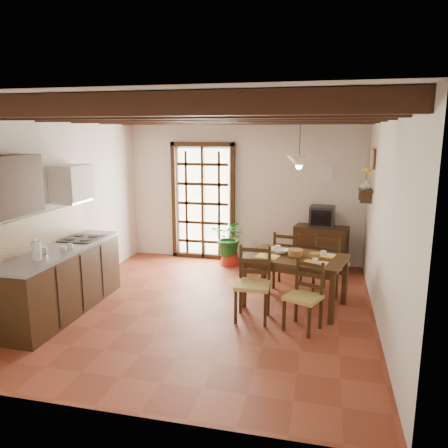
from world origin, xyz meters
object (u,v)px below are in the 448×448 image
(crt_tv, at_px, (322,216))
(potted_plant, at_px, (230,235))
(chair_far_right, at_px, (330,275))
(chair_far_left, at_px, (288,270))
(chair_near_left, at_px, (253,297))
(pendant_lamp, at_px, (299,161))
(dining_table, at_px, (295,262))
(kitchen_counter, at_px, (62,280))
(chair_near_right, at_px, (303,309))
(sideboard, at_px, (321,248))

(crt_tv, relative_size, potted_plant, 0.25)
(chair_far_right, distance_m, potted_plant, 2.17)
(chair_far_left, bearing_deg, potted_plant, -31.04)
(chair_near_left, height_order, pendant_lamp, pendant_lamp)
(dining_table, relative_size, potted_plant, 0.85)
(kitchen_counter, relative_size, dining_table, 1.46)
(crt_tv, bearing_deg, chair_far_right, -77.42)
(chair_near_right, bearing_deg, crt_tv, 109.90)
(dining_table, distance_m, chair_near_left, 0.85)
(chair_near_left, distance_m, crt_tv, 2.67)
(kitchen_counter, distance_m, sideboard, 4.45)
(chair_near_right, distance_m, pendant_lamp, 2.01)
(crt_tv, xyz_separation_m, potted_plant, (-1.66, -0.12, -0.42))
(pendant_lamp, bearing_deg, kitchen_counter, -160.97)
(chair_near_right, height_order, pendant_lamp, pendant_lamp)
(dining_table, xyz_separation_m, chair_near_left, (-0.51, -0.60, -0.34))
(sideboard, distance_m, potted_plant, 1.68)
(sideboard, bearing_deg, dining_table, -90.26)
(sideboard, bearing_deg, kitchen_counter, -130.66)
(dining_table, xyz_separation_m, crt_tv, (0.33, 1.85, 0.34))
(chair_near_left, height_order, chair_far_right, chair_near_left)
(chair_near_right, height_order, crt_tv, crt_tv)
(chair_far_left, bearing_deg, chair_near_left, 84.52)
(chair_far_right, relative_size, sideboard, 1.02)
(chair_near_left, height_order, potted_plant, potted_plant)
(sideboard, bearing_deg, pendant_lamp, -90.82)
(kitchen_counter, height_order, chair_near_left, kitchen_counter)
(kitchen_counter, bearing_deg, chair_far_right, 23.55)
(kitchen_counter, relative_size, crt_tv, 4.90)
(kitchen_counter, distance_m, dining_table, 3.25)
(chair_far_left, relative_size, pendant_lamp, 1.10)
(sideboard, bearing_deg, chair_near_left, -98.96)
(chair_far_left, relative_size, crt_tv, 2.03)
(chair_near_left, distance_m, chair_near_right, 0.69)
(chair_far_right, height_order, potted_plant, potted_plant)
(chair_near_right, distance_m, chair_far_left, 1.56)
(potted_plant, xyz_separation_m, pendant_lamp, (1.33, -1.63, 1.51))
(chair_near_right, relative_size, sideboard, 0.93)
(kitchen_counter, distance_m, crt_tv, 4.47)
(chair_near_left, relative_size, crt_tv, 2.13)
(crt_tv, height_order, pendant_lamp, pendant_lamp)
(chair_far_left, height_order, chair_far_right, chair_far_right)
(dining_table, xyz_separation_m, chair_far_left, (-0.16, 0.76, -0.36))
(kitchen_counter, relative_size, chair_near_right, 2.57)
(chair_far_right, bearing_deg, sideboard, -56.84)
(sideboard, distance_m, crt_tv, 0.59)
(dining_table, bearing_deg, chair_near_right, -63.81)
(chair_far_left, distance_m, potted_plant, 1.54)
(dining_table, xyz_separation_m, potted_plant, (-1.33, 1.73, -0.08))
(dining_table, distance_m, sideboard, 1.90)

